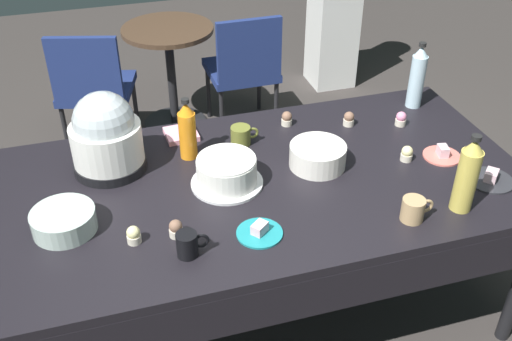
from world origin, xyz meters
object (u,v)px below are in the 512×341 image
object	(u,v)px
slow_cooker	(106,136)
water_cooler	(334,10)
soda_bottle_water	(417,77)
dessert_plate_teal	(260,232)
ceramic_snack_bowl	(318,156)
cupcake_mint	(401,119)
potluck_table	(256,193)
cupcake_rose	(287,119)
soda_bottle_orange_juice	(187,131)
maroon_chair_right	(244,66)
glass_salad_bowl	(64,221)
soda_bottle_ginger_ale	(467,176)
maroon_chair_left	(93,84)
cupcake_berry	(134,235)
round_cafe_table	(170,59)
cupcake_lemon	(176,229)
coffee_mug_olive	(241,135)
coffee_mug_tan	(413,209)
cupcake_vanilla	(407,154)
dessert_plate_coral	(442,154)
frosted_layer_cake	(227,172)
coffee_mug_black	(188,244)
cupcake_cocoa	(349,119)
dessert_plate_charcoal	(490,179)

from	to	relation	value
slow_cooker	water_cooler	world-z (taller)	water_cooler
soda_bottle_water	water_cooler	distance (m)	1.84
dessert_plate_teal	water_cooler	bearing A→B (deg)	61.57
ceramic_snack_bowl	cupcake_mint	bearing A→B (deg)	22.36
potluck_table	cupcake_rose	bearing A→B (deg)	55.75
slow_cooker	cupcake_mint	xyz separation A→B (m)	(1.32, -0.02, -0.12)
soda_bottle_orange_juice	maroon_chair_right	distance (m)	1.55
cupcake_mint	soda_bottle_water	world-z (taller)	soda_bottle_water
soda_bottle_water	maroon_chair_right	distance (m)	1.40
glass_salad_bowl	soda_bottle_ginger_ale	xyz separation A→B (m)	(1.44, -0.30, 0.11)
maroon_chair_left	cupcake_mint	bearing A→B (deg)	-45.93
cupcake_berry	round_cafe_table	distance (m)	2.15
potluck_table	water_cooler	xyz separation A→B (m)	(1.26, 2.17, -0.10)
cupcake_rose	maroon_chair_left	size ratio (longest dim) A/B	0.08
cupcake_mint	cupcake_lemon	bearing A→B (deg)	-157.25
potluck_table	coffee_mug_olive	world-z (taller)	coffee_mug_olive
coffee_mug_tan	cupcake_rose	bearing A→B (deg)	105.41
dessert_plate_teal	maroon_chair_left	bearing A→B (deg)	104.13
soda_bottle_water	soda_bottle_ginger_ale	bearing A→B (deg)	-106.46
coffee_mug_olive	glass_salad_bowl	bearing A→B (deg)	-153.42
glass_salad_bowl	ceramic_snack_bowl	distance (m)	1.03
ceramic_snack_bowl	soda_bottle_orange_juice	bearing A→B (deg)	155.95
cupcake_mint	coffee_mug_olive	bearing A→B (deg)	175.95
cupcake_vanilla	coffee_mug_olive	bearing A→B (deg)	152.74
dessert_plate_teal	cupcake_rose	bearing A→B (deg)	63.88
coffee_mug_olive	round_cafe_table	bearing A→B (deg)	92.53
soda_bottle_orange_juice	cupcake_vanilla	bearing A→B (deg)	-18.50
soda_bottle_orange_juice	coffee_mug_olive	distance (m)	0.26
water_cooler	dessert_plate_coral	bearing A→B (deg)	-101.46
cupcake_rose	soda_bottle_water	world-z (taller)	soda_bottle_water
cupcake_mint	cupcake_rose	xyz separation A→B (m)	(-0.51, 0.15, 0.00)
cupcake_berry	soda_bottle_ginger_ale	bearing A→B (deg)	-7.43
frosted_layer_cake	dessert_plate_coral	bearing A→B (deg)	-4.23
frosted_layer_cake	soda_bottle_ginger_ale	size ratio (longest dim) A/B	0.90
cupcake_lemon	coffee_mug_black	world-z (taller)	coffee_mug_black
cupcake_mint	coffee_mug_tan	bearing A→B (deg)	-114.42
cupcake_cocoa	coffee_mug_tan	size ratio (longest dim) A/B	0.54
frosted_layer_cake	maroon_chair_right	distance (m)	1.72
cupcake_lemon	cupcake_berry	size ratio (longest dim) A/B	1.00
dessert_plate_charcoal	maroon_chair_left	distance (m)	2.41
glass_salad_bowl	dessert_plate_teal	size ratio (longest dim) A/B	1.37
glass_salad_bowl	soda_bottle_water	bearing A→B (deg)	16.14
slow_cooker	cupcake_mint	world-z (taller)	slow_cooker
glass_salad_bowl	coffee_mug_black	size ratio (longest dim) A/B	2.00
cupcake_cocoa	cupcake_rose	bearing A→B (deg)	162.90
cupcake_mint	soda_bottle_ginger_ale	bearing A→B (deg)	-97.41
cupcake_vanilla	coffee_mug_black	xyz separation A→B (m)	(-1.00, -0.31, 0.01)
frosted_layer_cake	dessert_plate_coral	distance (m)	0.93
coffee_mug_tan	maroon_chair_right	world-z (taller)	maroon_chair_right
cupcake_mint	cupcake_vanilla	bearing A→B (deg)	-113.30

